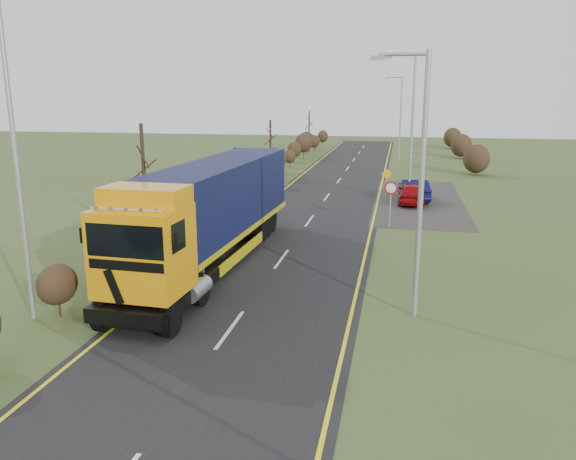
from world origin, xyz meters
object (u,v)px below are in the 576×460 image
at_px(car_blue_sedan, 414,190).
at_px(streetlight_near, 418,176).
at_px(car_red_hatchback, 412,193).
at_px(lorry, 211,208).
at_px(speed_sign, 391,195).

bearing_deg(car_blue_sedan, streetlight_near, 80.01).
relative_size(car_red_hatchback, car_blue_sedan, 0.94).
distance_m(lorry, car_red_hatchback, 18.47).
relative_size(car_blue_sedan, speed_sign, 1.75).
bearing_deg(speed_sign, streetlight_near, -85.46).
height_order(lorry, speed_sign, lorry).
relative_size(lorry, speed_sign, 6.19).
height_order(car_red_hatchback, streetlight_near, streetlight_near).
distance_m(streetlight_near, speed_sign, 13.20).
xyz_separation_m(car_blue_sedan, speed_sign, (-1.48, -8.80, 1.11)).
bearing_deg(speed_sign, lorry, -130.71).
bearing_deg(car_red_hatchback, speed_sign, 81.12).
bearing_deg(car_blue_sedan, car_red_hatchback, 74.49).
height_order(lorry, streetlight_near, streetlight_near).
relative_size(lorry, streetlight_near, 1.88).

